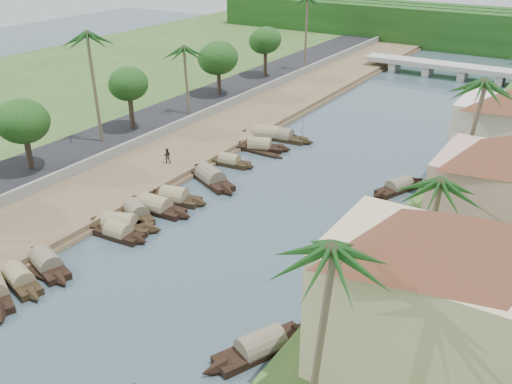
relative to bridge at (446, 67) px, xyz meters
The scene contains 36 objects.
ground 72.02m from the bridge, 90.00° to the right, with size 220.00×220.00×0.00m, color #3A4E57.
left_bank 54.42m from the bridge, 107.10° to the right, with size 10.00×180.00×0.80m, color brown.
right_bank 55.37m from the bridge, 69.93° to the right, with size 16.00×180.00×1.20m, color #2D5221.
road 57.49m from the bridge, 115.23° to the right, with size 8.00×180.00×1.40m, color black.
retaining_wall 55.79m from the bridge, 111.23° to the right, with size 0.40×180.00×1.10m, color slate.
treeline 28.09m from the bridge, 90.00° to the left, with size 120.00×14.00×8.00m.
bridge is the anchor object (origin of this frame).
building_near 76.54m from the bridge, 75.61° to the right, with size 14.85×14.85×10.20m.
sampan_2 79.86m from the bridge, 96.91° to the right, with size 7.37×3.44×1.95m.
sampan_3 77.39m from the bridge, 97.16° to the right, with size 7.86×3.96×2.10m.
sampan_4 69.92m from the bridge, 97.52° to the right, with size 8.02×4.40×2.25m.
sampan_5 70.85m from the bridge, 96.69° to the right, with size 6.21×1.95×2.00m.
sampan_6 67.44m from the bridge, 98.17° to the right, with size 6.68×4.39×2.04m.
sampan_7 65.60m from the bridge, 97.79° to the right, with size 8.38×2.18×2.21m.
sampan_8 63.19m from the bridge, 97.83° to the right, with size 7.36×3.16×2.22m.
sampan_9 57.55m from the bridge, 98.43° to the right, with size 9.32×5.71×2.37m.
sampan_10 53.09m from the bridge, 100.08° to the right, with size 6.54×1.96×1.84m.
sampan_11 47.41m from the bridge, 100.83° to the right, with size 7.83×4.26×2.22m.
sampan_12 43.13m from the bridge, 101.67° to the right, with size 9.58×2.39×2.25m.
sampan_13 43.92m from the bridge, 103.54° to the right, with size 8.81×5.02×2.38m.
sampan_14 76.80m from the bridge, 82.94° to the right, with size 5.02×8.49×2.10m.
sampan_15 64.62m from the bridge, 82.06° to the right, with size 2.52×7.11×1.92m.
sampan_16 49.62m from the bridge, 79.83° to the right, with size 4.16×7.54×1.90m.
canoe_1 78.45m from the bridge, 97.02° to the right, with size 4.88×0.80×0.79m.
canoe_2 48.24m from the bridge, 99.52° to the right, with size 5.82×0.99×0.84m.
palm_0 82.31m from the bridge, 79.43° to the right, with size 3.20×3.20×11.95m.
palm_1 67.78m from the bridge, 76.26° to the right, with size 3.20×3.20×9.54m.
palm_2 55.81m from the bridge, 74.10° to the right, with size 3.20×3.20×13.14m.
palm_5 62.70m from the bridge, 112.91° to the right, with size 3.20×3.20×13.67m.
palm_6 49.07m from the bridge, 117.03° to the right, with size 3.20×3.20×10.08m.
palm_8 26.67m from the bridge, 147.65° to the right, with size 3.20×3.20×13.23m.
tree_2 70.87m from the bridge, 109.84° to the right, with size 5.21×5.21×7.20m.
tree_3 57.14m from the bridge, 114.94° to the right, with size 4.59×4.59×7.40m.
tree_4 41.34m from the bridge, 125.77° to the right, with size 5.52×5.52×7.49m.
tree_5 31.85m from the bridge, 139.83° to the right, with size 4.87×4.87×7.69m.
person_far 58.57m from the bridge, 104.04° to the right, with size 0.81×0.63×1.66m, color #332D23.
Camera 1 is at (23.85, -27.90, 24.16)m, focal length 40.00 mm.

